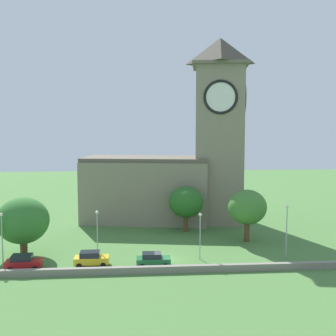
{
  "coord_description": "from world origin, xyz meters",
  "views": [
    {
      "loc": [
        -3.53,
        -52.85,
        17.3
      ],
      "look_at": [
        1.22,
        8.83,
        11.33
      ],
      "focal_mm": 43.91,
      "sensor_mm": 36.0,
      "label": 1
    }
  ],
  "objects_px": {
    "car_yellow": "(91,259)",
    "streetlamp_central": "(200,228)",
    "car_red": "(23,262)",
    "streetlamp_east_mid": "(287,223)",
    "car_green": "(153,259)",
    "streetlamp_west_mid": "(97,227)",
    "streetlamp_west_end": "(2,230)",
    "tree_riverside_east": "(23,221)",
    "church": "(178,163)",
    "tree_churchyard": "(247,207)",
    "tree_riverside_west": "(186,202)"
  },
  "relations": [
    {
      "from": "church",
      "to": "tree_churchyard",
      "type": "distance_m",
      "value": 18.4
    },
    {
      "from": "streetlamp_central",
      "to": "tree_riverside_east",
      "type": "relative_size",
      "value": 0.77
    },
    {
      "from": "streetlamp_west_mid",
      "to": "car_green",
      "type": "bearing_deg",
      "value": -24.66
    },
    {
      "from": "car_green",
      "to": "tree_riverside_east",
      "type": "bearing_deg",
      "value": 162.36
    },
    {
      "from": "church",
      "to": "tree_riverside_west",
      "type": "distance_m",
      "value": 10.08
    },
    {
      "from": "tree_churchyard",
      "to": "church",
      "type": "bearing_deg",
      "value": 121.36
    },
    {
      "from": "car_red",
      "to": "streetlamp_east_mid",
      "type": "bearing_deg",
      "value": 3.29
    },
    {
      "from": "streetlamp_central",
      "to": "streetlamp_east_mid",
      "type": "xyz_separation_m",
      "value": [
        11.59,
        -0.36,
        0.56
      ]
    },
    {
      "from": "car_yellow",
      "to": "streetlamp_west_end",
      "type": "xyz_separation_m",
      "value": [
        -11.35,
        1.54,
        3.53
      ]
    },
    {
      "from": "tree_churchyard",
      "to": "tree_riverside_west",
      "type": "bearing_deg",
      "value": 141.81
    },
    {
      "from": "streetlamp_west_mid",
      "to": "tree_riverside_west",
      "type": "relative_size",
      "value": 0.85
    },
    {
      "from": "car_red",
      "to": "tree_riverside_east",
      "type": "distance_m",
      "value": 7.02
    },
    {
      "from": "tree_churchyard",
      "to": "streetlamp_east_mid",
      "type": "bearing_deg",
      "value": -69.99
    },
    {
      "from": "car_yellow",
      "to": "tree_churchyard",
      "type": "xyz_separation_m",
      "value": [
        22.63,
        9.62,
        4.38
      ]
    },
    {
      "from": "tree_riverside_east",
      "to": "church",
      "type": "bearing_deg",
      "value": 40.47
    },
    {
      "from": "car_yellow",
      "to": "streetlamp_west_end",
      "type": "distance_m",
      "value": 11.99
    },
    {
      "from": "car_red",
      "to": "streetlamp_central",
      "type": "bearing_deg",
      "value": 5.91
    },
    {
      "from": "streetlamp_west_end",
      "to": "streetlamp_central",
      "type": "bearing_deg",
      "value": 0.05
    },
    {
      "from": "streetlamp_west_mid",
      "to": "car_red",
      "type": "bearing_deg",
      "value": -158.61
    },
    {
      "from": "car_green",
      "to": "streetlamp_west_end",
      "type": "relative_size",
      "value": 0.65
    },
    {
      "from": "car_red",
      "to": "streetlamp_east_mid",
      "type": "distance_m",
      "value": 34.13
    },
    {
      "from": "church",
      "to": "tree_churchyard",
      "type": "xyz_separation_m",
      "value": [
        9.12,
        -14.97,
        -5.57
      ]
    },
    {
      "from": "car_green",
      "to": "streetlamp_east_mid",
      "type": "xyz_separation_m",
      "value": [
        17.91,
        1.86,
        3.94
      ]
    },
    {
      "from": "streetlamp_central",
      "to": "tree_riverside_east",
      "type": "distance_m",
      "value": 23.95
    },
    {
      "from": "car_red",
      "to": "tree_riverside_east",
      "type": "height_order",
      "value": "tree_riverside_east"
    },
    {
      "from": "car_green",
      "to": "streetlamp_west_end",
      "type": "height_order",
      "value": "streetlamp_west_end"
    },
    {
      "from": "streetlamp_central",
      "to": "tree_riverside_west",
      "type": "relative_size",
      "value": 0.82
    },
    {
      "from": "streetlamp_west_end",
      "to": "tree_riverside_west",
      "type": "distance_m",
      "value": 29.4
    },
    {
      "from": "car_green",
      "to": "streetlamp_west_mid",
      "type": "height_order",
      "value": "streetlamp_west_mid"
    },
    {
      "from": "car_red",
      "to": "tree_churchyard",
      "type": "distance_m",
      "value": 32.78
    },
    {
      "from": "streetlamp_east_mid",
      "to": "tree_riverside_east",
      "type": "xyz_separation_m",
      "value": [
        -35.3,
        3.67,
        0.08
      ]
    },
    {
      "from": "car_yellow",
      "to": "streetlamp_west_end",
      "type": "bearing_deg",
      "value": 172.28
    },
    {
      "from": "streetlamp_west_end",
      "to": "tree_churchyard",
      "type": "height_order",
      "value": "tree_churchyard"
    },
    {
      "from": "car_red",
      "to": "streetlamp_west_end",
      "type": "distance_m",
      "value": 5.27
    },
    {
      "from": "streetlamp_west_end",
      "to": "streetlamp_central",
      "type": "height_order",
      "value": "streetlamp_west_end"
    },
    {
      "from": "church",
      "to": "tree_riverside_west",
      "type": "bearing_deg",
      "value": -86.52
    },
    {
      "from": "streetlamp_west_end",
      "to": "streetlamp_east_mid",
      "type": "height_order",
      "value": "streetlamp_east_mid"
    },
    {
      "from": "church",
      "to": "streetlamp_west_mid",
      "type": "distance_m",
      "value": 26.28
    },
    {
      "from": "church",
      "to": "streetlamp_west_end",
      "type": "xyz_separation_m",
      "value": [
        -24.86,
        -23.06,
        -6.41
      ]
    },
    {
      "from": "car_yellow",
      "to": "church",
      "type": "bearing_deg",
      "value": 61.23
    },
    {
      "from": "car_yellow",
      "to": "tree_riverside_west",
      "type": "bearing_deg",
      "value": 49.52
    },
    {
      "from": "car_yellow",
      "to": "streetlamp_central",
      "type": "xyz_separation_m",
      "value": [
        14.1,
        1.56,
        3.3
      ]
    },
    {
      "from": "streetlamp_west_mid",
      "to": "tree_riverside_east",
      "type": "bearing_deg",
      "value": 167.73
    },
    {
      "from": "church",
      "to": "streetlamp_east_mid",
      "type": "bearing_deg",
      "value": -62.48
    },
    {
      "from": "streetlamp_west_mid",
      "to": "tree_riverside_east",
      "type": "height_order",
      "value": "tree_riverside_east"
    },
    {
      "from": "car_green",
      "to": "streetlamp_west_end",
      "type": "bearing_deg",
      "value": 173.45
    },
    {
      "from": "tree_riverside_east",
      "to": "streetlamp_central",
      "type": "bearing_deg",
      "value": -7.95
    },
    {
      "from": "streetlamp_west_mid",
      "to": "streetlamp_west_end",
      "type": "bearing_deg",
      "value": -174.59
    },
    {
      "from": "tree_churchyard",
      "to": "tree_riverside_west",
      "type": "xyz_separation_m",
      "value": [
        -8.63,
        6.79,
        -0.29
      ]
    },
    {
      "from": "tree_churchyard",
      "to": "streetlamp_central",
      "type": "bearing_deg",
      "value": -136.6
    }
  ]
}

